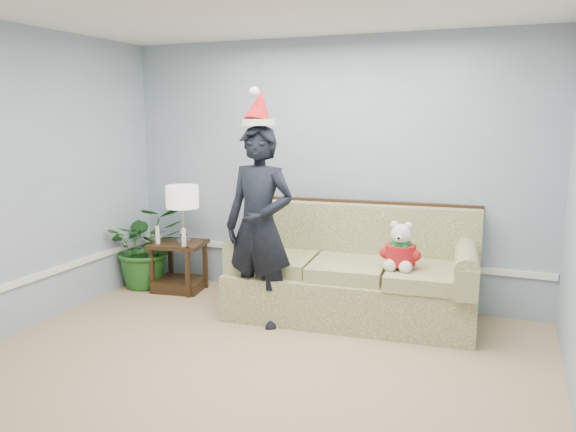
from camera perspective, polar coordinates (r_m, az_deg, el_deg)
The scene contains 10 objects.
room_shell at distance 3.58m, azimuth -8.36°, elevation 0.94°, with size 4.54×5.04×2.74m.
wainscot_trim at distance 5.37m, azimuth -12.68°, elevation -5.94°, with size 4.49×4.99×0.06m.
sofa at distance 5.48m, azimuth 6.54°, elevation -6.17°, with size 2.37×1.17×1.08m.
side_table at distance 6.36m, azimuth -11.00°, elevation -5.54°, with size 0.64×0.56×0.55m.
table_lamp at distance 6.16m, azimuth -10.68°, elevation 1.69°, with size 0.35×0.35×0.63m.
candle_pair at distance 6.13m, azimuth -11.85°, elevation -2.08°, with size 0.38×0.05×0.19m.
houseplant at distance 6.53m, azimuth -14.23°, elevation -2.94°, with size 0.85×0.73×0.94m, color #205B1F.
man at distance 5.11m, azimuth -2.93°, elevation -1.10°, with size 0.67×0.44×1.84m, color black.
santa_hat at distance 5.02m, azimuth -2.96°, elevation 10.82°, with size 0.33×0.36×0.34m.
teddy_bear at distance 5.10m, azimuth 11.35°, elevation -3.59°, with size 0.27×0.31×0.44m.
Camera 1 is at (1.79, -3.05, 1.92)m, focal length 35.00 mm.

